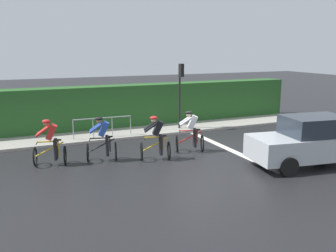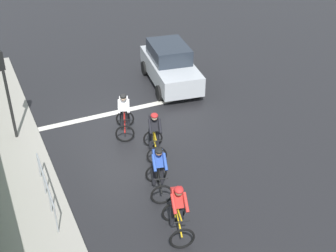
{
  "view_description": "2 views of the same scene",
  "coord_description": "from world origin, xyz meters",
  "px_view_note": "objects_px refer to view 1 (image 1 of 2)",
  "views": [
    {
      "loc": [
        -12.53,
        6.98,
        4.08
      ],
      "look_at": [
        0.88,
        1.08,
        0.94
      ],
      "focal_mm": 38.84,
      "sensor_mm": 36.0,
      "label": 1
    },
    {
      "loc": [
        4.46,
        13.84,
        8.99
      ],
      "look_at": [
        -0.87,
        2.27,
        1.1
      ],
      "focal_mm": 48.64,
      "sensor_mm": 36.0,
      "label": 2
    }
  ],
  "objects_px": {
    "cyclist_mid": "(156,139)",
    "cyclist_second": "(102,140)",
    "pedestrian_railing_kerbside": "(103,123)",
    "cyclist_fourth": "(191,132)",
    "cyclist_lead": "(50,143)",
    "traffic_light_near_crossing": "(181,86)",
    "car_silver": "(309,141)"
  },
  "relations": [
    {
      "from": "cyclist_second",
      "to": "pedestrian_railing_kerbside",
      "type": "xyz_separation_m",
      "value": [
        3.16,
        -0.78,
        -0.04
      ]
    },
    {
      "from": "cyclist_fourth",
      "to": "pedestrian_railing_kerbside",
      "type": "xyz_separation_m",
      "value": [
        3.38,
        2.75,
        -0.04
      ]
    },
    {
      "from": "pedestrian_railing_kerbside",
      "to": "cyclist_second",
      "type": "bearing_deg",
      "value": 166.16
    },
    {
      "from": "cyclist_mid",
      "to": "pedestrian_railing_kerbside",
      "type": "bearing_deg",
      "value": 15.74
    },
    {
      "from": "cyclist_second",
      "to": "cyclist_fourth",
      "type": "xyz_separation_m",
      "value": [
        -0.21,
        -3.52,
        0.0
      ]
    },
    {
      "from": "cyclist_mid",
      "to": "car_silver",
      "type": "height_order",
      "value": "car_silver"
    },
    {
      "from": "cyclist_lead",
      "to": "cyclist_fourth",
      "type": "height_order",
      "value": "same"
    },
    {
      "from": "cyclist_mid",
      "to": "pedestrian_railing_kerbside",
      "type": "distance_m",
      "value": 3.98
    },
    {
      "from": "cyclist_second",
      "to": "traffic_light_near_crossing",
      "type": "height_order",
      "value": "traffic_light_near_crossing"
    },
    {
      "from": "cyclist_lead",
      "to": "traffic_light_near_crossing",
      "type": "bearing_deg",
      "value": -64.08
    },
    {
      "from": "cyclist_second",
      "to": "cyclist_mid",
      "type": "height_order",
      "value": "same"
    },
    {
      "from": "cyclist_mid",
      "to": "cyclist_second",
      "type": "bearing_deg",
      "value": 70.27
    },
    {
      "from": "cyclist_second",
      "to": "car_silver",
      "type": "bearing_deg",
      "value": -117.58
    },
    {
      "from": "cyclist_lead",
      "to": "pedestrian_railing_kerbside",
      "type": "distance_m",
      "value": 3.9
    },
    {
      "from": "cyclist_lead",
      "to": "pedestrian_railing_kerbside",
      "type": "relative_size",
      "value": 0.62
    },
    {
      "from": "cyclist_second",
      "to": "cyclist_mid",
      "type": "distance_m",
      "value": 1.97
    },
    {
      "from": "cyclist_mid",
      "to": "traffic_light_near_crossing",
      "type": "height_order",
      "value": "traffic_light_near_crossing"
    },
    {
      "from": "cyclist_fourth",
      "to": "pedestrian_railing_kerbside",
      "type": "height_order",
      "value": "cyclist_fourth"
    },
    {
      "from": "cyclist_second",
      "to": "cyclist_mid",
      "type": "relative_size",
      "value": 1.0
    },
    {
      "from": "cyclist_lead",
      "to": "pedestrian_railing_kerbside",
      "type": "xyz_separation_m",
      "value": [
        2.92,
        -2.58,
        -0.04
      ]
    },
    {
      "from": "cyclist_second",
      "to": "cyclist_mid",
      "type": "bearing_deg",
      "value": -109.73
    },
    {
      "from": "cyclist_second",
      "to": "cyclist_fourth",
      "type": "relative_size",
      "value": 1.0
    },
    {
      "from": "car_silver",
      "to": "pedestrian_railing_kerbside",
      "type": "xyz_separation_m",
      "value": [
        6.59,
        5.78,
        -0.12
      ]
    },
    {
      "from": "cyclist_lead",
      "to": "traffic_light_near_crossing",
      "type": "xyz_separation_m",
      "value": [
        3.22,
        -6.63,
        1.43
      ]
    },
    {
      "from": "cyclist_mid",
      "to": "cyclist_fourth",
      "type": "relative_size",
      "value": 1.0
    },
    {
      "from": "cyclist_fourth",
      "to": "cyclist_lead",
      "type": "bearing_deg",
      "value": 85.12
    },
    {
      "from": "cyclist_lead",
      "to": "cyclist_mid",
      "type": "bearing_deg",
      "value": -103.93
    },
    {
      "from": "cyclist_mid",
      "to": "cyclist_fourth",
      "type": "bearing_deg",
      "value": -74.78
    },
    {
      "from": "cyclist_mid",
      "to": "traffic_light_near_crossing",
      "type": "relative_size",
      "value": 0.5
    },
    {
      "from": "cyclist_lead",
      "to": "traffic_light_near_crossing",
      "type": "height_order",
      "value": "traffic_light_near_crossing"
    },
    {
      "from": "traffic_light_near_crossing",
      "to": "pedestrian_railing_kerbside",
      "type": "height_order",
      "value": "traffic_light_near_crossing"
    },
    {
      "from": "cyclist_fourth",
      "to": "car_silver",
      "type": "distance_m",
      "value": 4.42
    }
  ]
}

